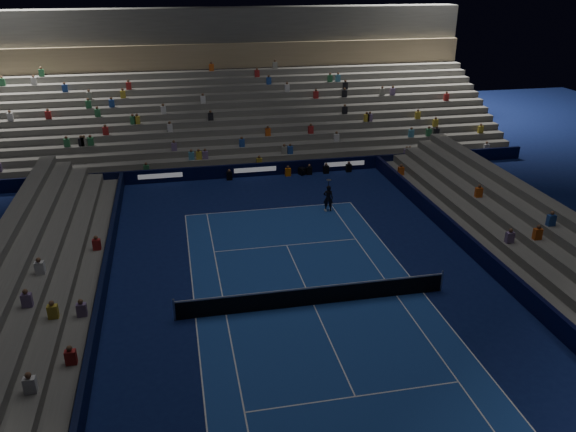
# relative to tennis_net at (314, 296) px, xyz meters

# --- Properties ---
(ground) EXTENTS (90.00, 90.00, 0.00)m
(ground) POSITION_rel_tennis_net_xyz_m (0.00, 0.00, -0.50)
(ground) COLOR #0C164A
(ground) RESTS_ON ground
(court_surface) EXTENTS (10.97, 23.77, 0.01)m
(court_surface) POSITION_rel_tennis_net_xyz_m (0.00, 0.00, -0.50)
(court_surface) COLOR navy
(court_surface) RESTS_ON ground
(sponsor_barrier_far) EXTENTS (44.00, 0.25, 1.00)m
(sponsor_barrier_far) POSITION_rel_tennis_net_xyz_m (0.00, 18.50, -0.00)
(sponsor_barrier_far) COLOR black
(sponsor_barrier_far) RESTS_ON ground
(sponsor_barrier_east) EXTENTS (0.25, 37.00, 1.00)m
(sponsor_barrier_east) POSITION_rel_tennis_net_xyz_m (9.70, 0.00, -0.00)
(sponsor_barrier_east) COLOR black
(sponsor_barrier_east) RESTS_ON ground
(sponsor_barrier_west) EXTENTS (0.25, 37.00, 1.00)m
(sponsor_barrier_west) POSITION_rel_tennis_net_xyz_m (-9.70, 0.00, -0.00)
(sponsor_barrier_west) COLOR black
(sponsor_barrier_west) RESTS_ON ground
(grandstand_main) EXTENTS (44.00, 15.20, 11.20)m
(grandstand_main) POSITION_rel_tennis_net_xyz_m (0.00, 27.90, 2.87)
(grandstand_main) COLOR slate
(grandstand_main) RESTS_ON ground
(grandstand_east) EXTENTS (5.00, 37.00, 2.50)m
(grandstand_east) POSITION_rel_tennis_net_xyz_m (13.17, 0.00, 0.41)
(grandstand_east) COLOR slate
(grandstand_east) RESTS_ON ground
(grandstand_west) EXTENTS (5.00, 37.00, 2.50)m
(grandstand_west) POSITION_rel_tennis_net_xyz_m (-13.17, 0.00, 0.41)
(grandstand_west) COLOR slate
(grandstand_west) RESTS_ON ground
(tennis_net) EXTENTS (12.90, 0.10, 1.10)m
(tennis_net) POSITION_rel_tennis_net_xyz_m (0.00, 0.00, 0.00)
(tennis_net) COLOR #B2B2B7
(tennis_net) RESTS_ON ground
(tennis_player) EXTENTS (0.73, 0.58, 1.74)m
(tennis_player) POSITION_rel_tennis_net_xyz_m (3.64, 10.86, 0.36)
(tennis_player) COLOR black
(tennis_player) RESTS_ON ground
(broadcast_camera) EXTENTS (0.56, 0.92, 0.54)m
(broadcast_camera) POSITION_rel_tennis_net_xyz_m (3.55, 18.06, -0.22)
(broadcast_camera) COLOR black
(broadcast_camera) RESTS_ON ground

